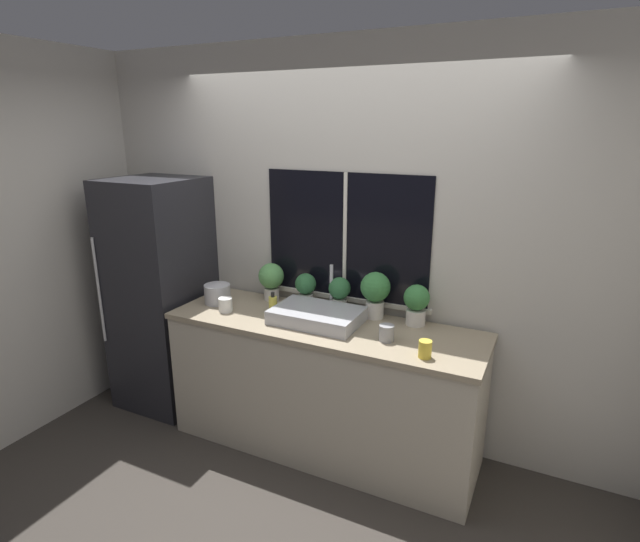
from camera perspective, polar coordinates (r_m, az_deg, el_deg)
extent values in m
plane|color=#38332D|center=(3.48, -2.09, -21.92)|extent=(14.00, 14.00, 0.00)
cube|color=#BCB7AD|center=(3.45, 3.13, 2.89)|extent=(8.00, 0.06, 2.70)
cube|color=black|center=(3.40, 2.91, 4.01)|extent=(1.18, 0.01, 0.86)
cube|color=silver|center=(3.39, 2.87, 3.99)|extent=(0.02, 0.01, 0.86)
cube|color=silver|center=(3.51, 2.77, -3.09)|extent=(1.24, 0.04, 0.03)
cube|color=#BCB7AD|center=(5.17, -14.15, 6.97)|extent=(0.06, 7.00, 2.70)
cube|color=#B2A893|center=(3.46, 0.34, -13.29)|extent=(2.06, 0.62, 0.88)
cube|color=gray|center=(3.26, 0.35, -6.26)|extent=(2.09, 0.65, 0.03)
cube|color=#232328|center=(4.06, -17.62, -2.55)|extent=(0.63, 0.65, 1.78)
cylinder|color=silver|center=(4.02, -23.96, -2.07)|extent=(0.02, 0.02, 0.80)
cube|color=#ADADB2|center=(3.25, -0.34, -5.11)|extent=(0.56, 0.38, 0.09)
cylinder|color=#B7B7BC|center=(3.45, 1.29, -4.37)|extent=(0.04, 0.04, 0.03)
cylinder|color=#B7B7BC|center=(3.39, 1.31, -1.74)|extent=(0.02, 0.02, 0.30)
cylinder|color=silver|center=(3.67, -5.54, -2.61)|extent=(0.11, 0.11, 0.09)
sphere|color=#569951|center=(3.63, -5.60, -0.56)|extent=(0.19, 0.19, 0.19)
cylinder|color=silver|center=(3.54, -1.64, -3.29)|extent=(0.10, 0.10, 0.09)
sphere|color=#2D6638|center=(3.50, -1.66, -1.47)|extent=(0.15, 0.15, 0.15)
cylinder|color=silver|center=(3.43, 2.22, -3.90)|extent=(0.10, 0.10, 0.09)
sphere|color=#2D6638|center=(3.39, 2.25, -1.97)|extent=(0.15, 0.15, 0.15)
cylinder|color=silver|center=(3.34, 6.27, -4.37)|extent=(0.12, 0.12, 0.12)
sphere|color=#387A3D|center=(3.29, 6.36, -1.82)|extent=(0.20, 0.20, 0.20)
cylinder|color=silver|center=(3.27, 10.86, -5.20)|extent=(0.12, 0.12, 0.10)
sphere|color=#387A3D|center=(3.22, 10.99, -2.99)|extent=(0.17, 0.17, 0.17)
cylinder|color=#DBD14C|center=(3.42, -5.40, -3.87)|extent=(0.06, 0.06, 0.11)
cylinder|color=black|center=(3.39, -5.43, -2.71)|extent=(0.03, 0.03, 0.03)
cylinder|color=gray|center=(3.00, 7.61, -7.04)|extent=(0.09, 0.09, 0.10)
cylinder|color=white|center=(3.49, -10.75, -3.81)|extent=(0.09, 0.09, 0.10)
cylinder|color=gold|center=(2.84, 11.92, -8.73)|extent=(0.07, 0.07, 0.10)
cylinder|color=#B2B2B7|center=(3.66, -11.65, -2.56)|extent=(0.19, 0.19, 0.14)
cone|color=#B2B2B7|center=(3.64, -11.72, -1.43)|extent=(0.16, 0.16, 0.02)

